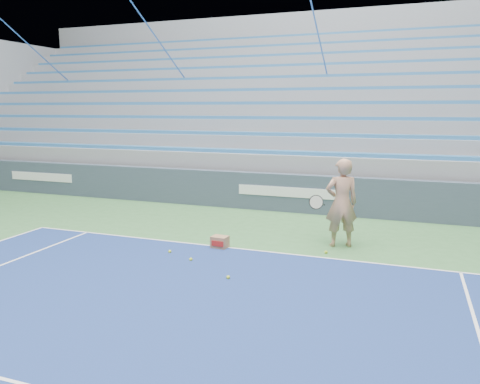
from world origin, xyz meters
The scene contains 8 objects.
sponsor_barrier centered at (0.00, 15.88, 0.55)m, with size 30.00×0.32×1.10m.
bleachers centered at (0.00, 21.60, 2.36)m, with size 31.00×9.15×7.30m.
tennis_player centered at (1.79, 12.85, 0.96)m, with size 1.02×0.97×1.93m.
ball_box centered at (-0.62, 11.83, 0.13)m, with size 0.37×0.30×0.26m.
tennis_ball_0 centered at (0.23, 10.15, 0.03)m, with size 0.07×0.07×0.07m, color #C0D62B.
tennis_ball_1 centered at (-0.83, 10.82, 0.03)m, with size 0.07×0.07×0.07m, color #C0D62B.
tennis_ball_2 centered at (-1.46, 11.13, 0.03)m, with size 0.07×0.07×0.07m, color #C0D62B.
tennis_ball_3 centered at (1.60, 12.20, 0.03)m, with size 0.07×0.07×0.07m, color #C0D62B.
Camera 1 is at (3.09, 2.85, 2.97)m, focal length 35.00 mm.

